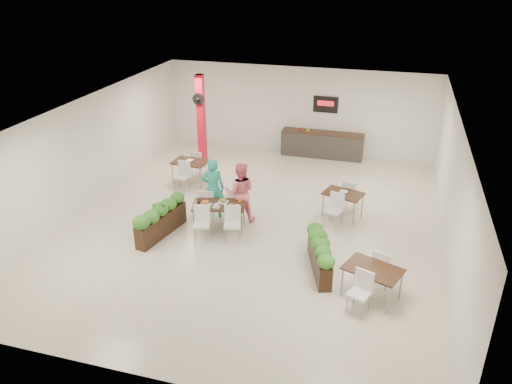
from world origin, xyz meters
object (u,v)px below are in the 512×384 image
at_px(side_table_a, 190,165).
at_px(side_table_c, 373,273).
at_px(side_table_b, 343,197).
at_px(diner_man, 213,188).
at_px(red_column, 201,119).
at_px(diner_woman, 240,192).
at_px(planter_left, 161,218).
at_px(planter_right, 320,252).
at_px(main_table, 219,208).
at_px(service_counter, 322,144).

bearing_deg(side_table_a, side_table_c, -32.86).
bearing_deg(side_table_b, diner_man, -147.84).
height_order(red_column, diner_man, red_column).
bearing_deg(diner_woman, side_table_b, -174.39).
bearing_deg(planter_left, side_table_c, -12.71).
bearing_deg(red_column, planter_right, -47.63).
xyz_separation_m(main_table, side_table_c, (4.19, -1.98, -0.01)).
height_order(main_table, side_table_b, same).
bearing_deg(diner_woman, planter_left, 24.17).
relative_size(main_table, side_table_c, 1.12).
distance_m(planter_left, side_table_c, 5.69).
bearing_deg(diner_woman, diner_man, -13.97).
relative_size(diner_woman, planter_right, 0.95).
distance_m(red_column, side_table_a, 2.01).
bearing_deg(planter_left, red_column, 99.24).
bearing_deg(planter_right, side_table_b, 86.29).
bearing_deg(main_table, planter_left, -151.77).
bearing_deg(side_table_b, planter_right, -76.92).
distance_m(service_counter, side_table_a, 5.18).
relative_size(side_table_a, side_table_b, 0.99).
bearing_deg(side_table_a, side_table_b, -7.37).
xyz_separation_m(red_column, side_table_a, (0.25, -1.71, -1.02)).
bearing_deg(side_table_b, diner_woman, -143.64).
bearing_deg(planter_right, main_table, 157.23).
distance_m(red_column, side_table_b, 6.09).
bearing_deg(side_table_a, red_column, 102.63).
bearing_deg(side_table_b, side_table_a, -174.94).
height_order(diner_man, side_table_b, diner_man).
height_order(diner_man, side_table_c, diner_man).
relative_size(red_column, side_table_a, 1.94).
distance_m(diner_man, planter_left, 1.73).
xyz_separation_m(side_table_a, side_table_b, (5.07, -1.05, -0.00)).
distance_m(service_counter, planter_left, 7.67).
bearing_deg(planter_right, red_column, 132.37).
bearing_deg(main_table, service_counter, 73.87).
height_order(planter_right, side_table_a, planter_right).
bearing_deg(service_counter, diner_woman, -104.05).
xyz_separation_m(diner_man, planter_left, (-0.96, -1.39, -0.37)).
distance_m(red_column, planter_left, 5.31).
bearing_deg(diner_man, planter_right, 136.47).
distance_m(main_table, side_table_c, 4.64).
height_order(side_table_b, side_table_c, same).
height_order(planter_right, side_table_b, planter_right).
relative_size(red_column, main_table, 1.71).
xyz_separation_m(planter_left, planter_right, (4.30, -0.51, -0.02)).
xyz_separation_m(planter_left, side_table_c, (5.55, -1.25, 0.11)).
height_order(service_counter, side_table_b, service_counter).
relative_size(main_table, diner_man, 1.06).
bearing_deg(main_table, side_table_b, 27.43).
xyz_separation_m(service_counter, side_table_b, (1.32, -4.63, 0.13)).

